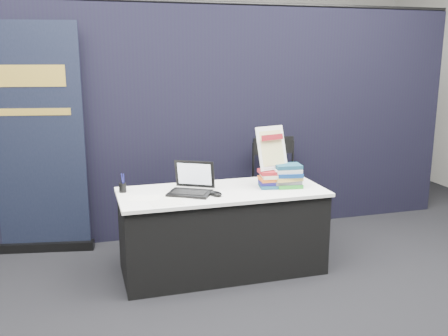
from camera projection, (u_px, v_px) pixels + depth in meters
floor at (241, 297)px, 4.02m from camera, size 8.00×8.00×0.00m
wall_back at (157, 66)px, 7.37m from camera, size 8.00×0.02×3.50m
drape_partition at (194, 124)px, 5.25m from camera, size 6.00×0.08×2.40m
display_table at (222, 231)px, 4.45m from camera, size 1.80×0.75×0.75m
laptop at (188, 186)px, 4.26m from camera, size 0.43×0.43×0.27m
mouse at (216, 194)px, 4.19m from camera, size 0.12×0.15×0.04m
brochure_left at (144, 198)px, 4.12m from camera, size 0.29×0.24×0.00m
brochure_mid at (166, 203)px, 4.00m from camera, size 0.27×0.21×0.00m
brochure_right at (180, 197)px, 4.16m from camera, size 0.26×0.18×0.00m
pen_cup at (123, 188)px, 4.30m from camera, size 0.07×0.07×0.08m
book_stack_tall at (272, 179)px, 4.45m from camera, size 0.25×0.21×0.16m
book_stack_short at (288, 176)px, 4.45m from camera, size 0.26×0.21×0.21m
info_sign at (272, 148)px, 4.42m from camera, size 0.31×0.18×0.40m
pullup_banner at (38, 154)px, 4.77m from camera, size 0.94×0.27×2.22m
stacking_chair at (279, 184)px, 5.22m from camera, size 0.49×0.49×1.05m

